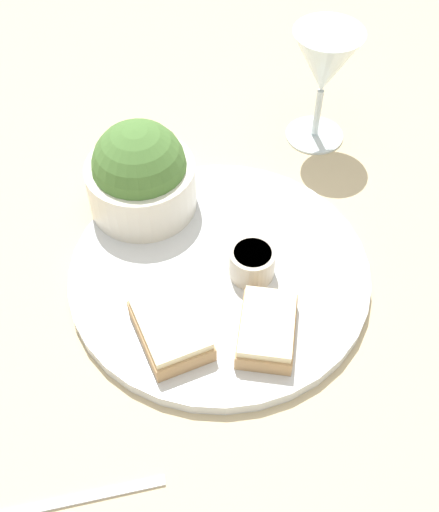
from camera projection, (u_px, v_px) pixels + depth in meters
ground_plane at (220, 277)px, 0.65m from camera, size 4.00×4.00×0.00m
dinner_plate at (220, 273)px, 0.64m from camera, size 0.30×0.30×0.01m
salad_bowl at (140, 175)px, 0.66m from camera, size 0.11×0.11×0.10m
sauce_ramekin at (252, 261)px, 0.62m from camera, size 0.04×0.04×0.03m
cheese_toast_near at (171, 328)px, 0.58m from camera, size 0.10×0.09×0.03m
cheese_toast_far at (267, 329)px, 0.58m from camera, size 0.08×0.05×0.03m
wine_glass at (324, 67)px, 0.71m from camera, size 0.08×0.08×0.14m
fork at (54, 503)px, 0.50m from camera, size 0.07×0.17×0.01m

